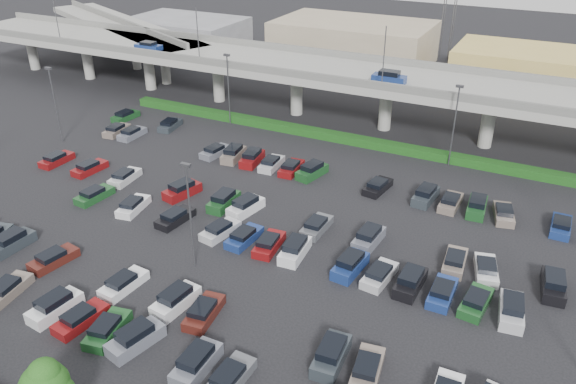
% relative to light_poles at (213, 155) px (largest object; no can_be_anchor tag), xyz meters
% --- Properties ---
extents(ground, '(280.00, 280.00, 0.00)m').
position_rel_light_poles_xyz_m(ground, '(4.13, -2.00, -6.24)').
color(ground, black).
extents(overpass, '(150.00, 13.00, 15.80)m').
position_rel_light_poles_xyz_m(overpass, '(3.91, 29.99, 0.73)').
color(overpass, '#97978F').
rests_on(overpass, ground).
extents(on_ramp, '(50.93, 30.13, 8.80)m').
position_rel_light_poles_xyz_m(on_ramp, '(-47.98, 41.05, 0.62)').
color(on_ramp, '#97978F').
rests_on(on_ramp, ground).
extents(hedge, '(66.00, 1.60, 1.10)m').
position_rel_light_poles_xyz_m(hedge, '(4.13, 23.00, -5.69)').
color(hedge, '#173B11').
rests_on(hedge, ground).
extents(tree_row, '(65.07, 3.66, 5.94)m').
position_rel_light_poles_xyz_m(tree_row, '(4.83, -28.53, -2.72)').
color(tree_row, '#332316').
rests_on(tree_row, ground).
extents(parked_cars, '(62.87, 41.66, 1.67)m').
position_rel_light_poles_xyz_m(parked_cars, '(5.48, -5.86, -5.62)').
color(parked_cars, slate).
rests_on(parked_cars, ground).
extents(light_poles, '(66.90, 48.38, 10.30)m').
position_rel_light_poles_xyz_m(light_poles, '(0.00, 0.00, 0.00)').
color(light_poles, '#444549').
rests_on(light_poles, ground).
extents(distant_buildings, '(138.00, 24.00, 9.00)m').
position_rel_light_poles_xyz_m(distant_buildings, '(16.50, 59.81, -2.49)').
color(distant_buildings, slate).
rests_on(distant_buildings, ground).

